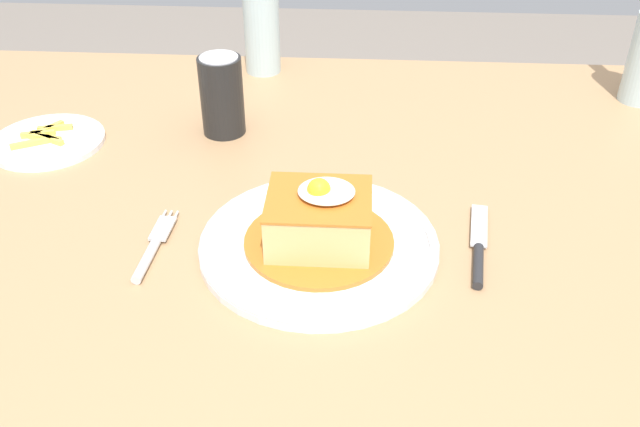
{
  "coord_description": "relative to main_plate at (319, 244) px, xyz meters",
  "views": [
    {
      "loc": [
        0.02,
        -0.79,
        1.27
      ],
      "look_at": [
        -0.02,
        -0.09,
        0.78
      ],
      "focal_mm": 39.53,
      "sensor_mm": 36.0,
      "label": 1
    }
  ],
  "objects": [
    {
      "name": "soda_can",
      "position": [
        -0.17,
        0.29,
        0.05
      ],
      "size": [
        0.07,
        0.07,
        0.12
      ],
      "color": "black",
      "rests_on": "dining_table"
    },
    {
      "name": "dining_table",
      "position": [
        0.02,
        0.11,
        -0.1
      ],
      "size": [
        1.42,
        0.98,
        0.74
      ],
      "color": "#A87F56",
      "rests_on": "ground_plane"
    },
    {
      "name": "side_plate_fries",
      "position": [
        -0.43,
        0.24,
        -0.0
      ],
      "size": [
        0.17,
        0.17,
        0.02
      ],
      "color": "white",
      "rests_on": "dining_table"
    },
    {
      "name": "beer_bottle_clear_far",
      "position": [
        -0.14,
        0.54,
        0.09
      ],
      "size": [
        0.06,
        0.06,
        0.27
      ],
      "color": "#ADC6CC",
      "rests_on": "dining_table"
    },
    {
      "name": "knife",
      "position": [
        0.19,
        -0.0,
        -0.0
      ],
      "size": [
        0.04,
        0.17,
        0.01
      ],
      "color": "#262628",
      "rests_on": "dining_table"
    },
    {
      "name": "fork",
      "position": [
        -0.2,
        -0.02,
        -0.0
      ],
      "size": [
        0.02,
        0.14,
        0.01
      ],
      "color": "silver",
      "rests_on": "dining_table"
    },
    {
      "name": "sandwich_meal",
      "position": [
        0.0,
        0.0,
        0.03
      ],
      "size": [
        0.18,
        0.18,
        0.09
      ],
      "color": "#C66B23",
      "rests_on": "main_plate"
    },
    {
      "name": "main_plate",
      "position": [
        0.0,
        0.0,
        0.0
      ],
      "size": [
        0.29,
        0.29,
        0.02
      ],
      "color": "white",
      "rests_on": "dining_table"
    }
  ]
}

